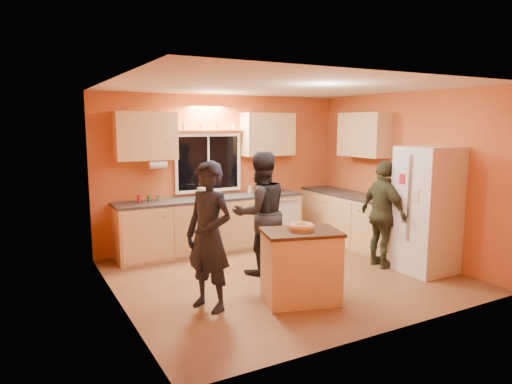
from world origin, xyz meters
TOP-DOWN VIEW (x-y plane):
  - ground at (0.00, 0.00)m, footprint 4.50×4.50m
  - room_shell at (0.12, 0.41)m, footprint 4.54×4.04m
  - back_counter at (0.01, 1.70)m, footprint 4.23×0.62m
  - right_counter at (1.95, 0.50)m, footprint 0.62×1.84m
  - refrigerator at (1.89, -0.80)m, footprint 0.72×0.70m
  - island at (-0.32, -0.88)m, footprint 1.03×0.83m
  - bundt_pastry at (-0.32, -0.88)m, footprint 0.31×0.31m
  - person_left at (-1.36, -0.57)m, footprint 0.64×0.74m
  - person_center at (-0.23, 0.28)m, footprint 0.87×0.69m
  - person_right at (1.50, -0.35)m, footprint 0.46×0.96m
  - mixing_bowl at (0.71, 1.74)m, footprint 0.41×0.41m
  - utensil_crock at (-0.53, 1.74)m, footprint 0.14×0.14m
  - potted_plant at (1.94, 0.02)m, footprint 0.36×0.34m
  - red_box at (1.89, 0.26)m, footprint 0.17×0.13m

SIDE VIEW (x-z plane):
  - ground at x=0.00m, z-range 0.00..0.00m
  - island at x=-0.32m, z-range 0.01..0.87m
  - back_counter at x=0.01m, z-range 0.00..0.90m
  - right_counter at x=1.95m, z-range 0.00..0.90m
  - person_right at x=1.50m, z-range 0.00..1.59m
  - person_left at x=-1.36m, z-range 0.00..1.70m
  - person_center at x=-0.23m, z-range 0.00..1.73m
  - refrigerator at x=1.89m, z-range 0.00..1.80m
  - bundt_pastry at x=-0.32m, z-range 0.87..0.96m
  - red_box at x=1.89m, z-range 0.90..0.97m
  - mixing_bowl at x=0.71m, z-range 0.90..0.98m
  - utensil_crock at x=-0.53m, z-range 0.90..1.07m
  - potted_plant at x=1.94m, z-range 0.90..1.21m
  - room_shell at x=0.12m, z-range 0.31..2.92m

